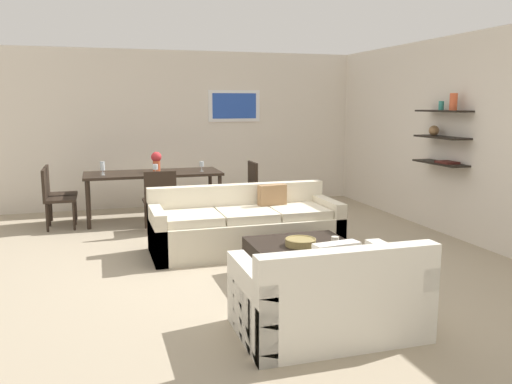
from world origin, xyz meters
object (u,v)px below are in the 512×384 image
object	(u,v)px
coffee_table	(303,262)
dining_chair_left_far	(55,190)
decorative_bowl	(300,242)
dining_chair_right_near	(246,186)
loveseat_white	(329,298)
dining_chair_left_near	(54,195)
sofa_beige	(245,227)
wine_glass_foot	(155,167)
wine_glass_right_near	(202,164)
centerpiece_vase	(156,160)
dining_table	(153,177)
wine_glass_left_near	(103,168)
wine_glass_left_far	(102,165)
dining_chair_foot	(160,197)
candle_jar	(335,241)

from	to	relation	value
coffee_table	dining_chair_left_far	size ratio (longest dim) A/B	1.17
decorative_bowl	dining_chair_right_near	world-z (taller)	dining_chair_right_near
loveseat_white	dining_chair_left_near	world-z (taller)	dining_chair_left_near
sofa_beige	dining_chair_right_near	world-z (taller)	dining_chair_right_near
dining_chair_left_far	wine_glass_foot	xyz separation A→B (m)	(1.44, -0.55, 0.37)
wine_glass_right_near	centerpiece_vase	size ratio (longest dim) A/B	0.50
sofa_beige	dining_table	bearing A→B (deg)	113.36
wine_glass_left_near	wine_glass_right_near	bearing A→B (deg)	-0.00
loveseat_white	wine_glass_left_near	distance (m)	4.78
coffee_table	wine_glass_right_near	bearing A→B (deg)	97.31
wine_glass_left_far	wine_glass_foot	size ratio (longest dim) A/B	1.08
loveseat_white	dining_chair_right_near	bearing A→B (deg)	82.72
wine_glass_right_near	decorative_bowl	bearing A→B (deg)	-83.55
coffee_table	dining_chair_foot	bearing A→B (deg)	114.87
decorative_bowl	centerpiece_vase	xyz separation A→B (m)	(-1.05, 3.41, 0.51)
wine_glass_left_far	decorative_bowl	bearing A→B (deg)	-61.85
dining_chair_right_near	wine_glass_left_far	distance (m)	2.24
dining_chair_foot	wine_glass_left_near	distance (m)	1.10
wine_glass_left_near	wine_glass_foot	bearing A→B (deg)	-19.02
candle_jar	dining_chair_left_near	world-z (taller)	dining_chair_left_near
wine_glass_right_near	candle_jar	bearing A→B (deg)	-77.96
candle_jar	dining_chair_left_far	bearing A→B (deg)	128.55
loveseat_white	dining_chair_left_near	bearing A→B (deg)	117.96
sofa_beige	decorative_bowl	distance (m)	1.32
sofa_beige	dining_chair_left_near	xyz separation A→B (m)	(-2.34, 1.89, 0.21)
candle_jar	decorative_bowl	bearing A→B (deg)	167.02
dining_chair_left_far	centerpiece_vase	distance (m)	1.57
dining_chair_left_far	dining_table	bearing A→B (deg)	-7.49
sofa_beige	loveseat_white	size ratio (longest dim) A/B	1.63
coffee_table	dining_table	size ratio (longest dim) A/B	0.50
loveseat_white	dining_table	size ratio (longest dim) A/B	0.68
dining_chair_foot	dining_chair_right_near	size ratio (longest dim) A/B	1.00
loveseat_white	dining_chair_foot	bearing A→B (deg)	103.27
sofa_beige	candle_jar	world-z (taller)	sofa_beige
loveseat_white	candle_jar	xyz separation A→B (m)	(0.58, 1.12, 0.13)
decorative_bowl	dining_chair_right_near	size ratio (longest dim) A/B	0.36
loveseat_white	wine_glass_right_near	xyz separation A→B (m)	(-0.14, 4.46, 0.57)
dining_table	centerpiece_vase	distance (m)	0.26
decorative_bowl	sofa_beige	bearing A→B (deg)	99.55
candle_jar	wine_glass_left_near	distance (m)	4.03
dining_chair_foot	wine_glass_left_near	bearing A→B (deg)	135.83
wine_glass_left_near	wine_glass_left_far	size ratio (longest dim) A/B	0.92
candle_jar	centerpiece_vase	xyz separation A→B (m)	(-1.39, 3.49, 0.50)
sofa_beige	dining_chair_foot	world-z (taller)	dining_chair_foot
coffee_table	candle_jar	xyz separation A→B (m)	(0.30, -0.12, 0.23)
wine_glass_left_far	dining_table	bearing A→B (deg)	-7.96
dining_chair_left_far	wine_glass_foot	size ratio (longest dim) A/B	5.31
candle_jar	wine_glass_left_near	size ratio (longest dim) A/B	0.54
loveseat_white	dining_chair_left_far	bearing A→B (deg)	116.03
decorative_bowl	dining_chair_left_far	bearing A→B (deg)	125.67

